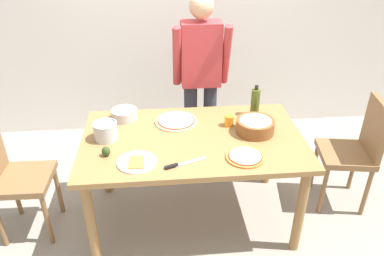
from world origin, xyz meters
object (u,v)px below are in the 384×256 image
(plate_with_slice, at_px, (137,162))
(mixing_bowl_steel, at_px, (124,114))
(chef_knife, at_px, (180,164))
(pizza_raw_on_board, at_px, (176,121))
(person_cook, at_px, (201,75))
(avocado, at_px, (106,151))
(popcorn_bowl, at_px, (255,125))
(dining_table, at_px, (193,148))
(steel_pot, at_px, (105,131))
(olive_oil_bottle, at_px, (255,102))
(chair_wooden_left, at_px, (11,173))
(pizza_cooked_on_tray, at_px, (245,157))
(chair_wooden_right, at_px, (356,148))
(cup_orange, at_px, (229,121))

(plate_with_slice, xyz_separation_m, mixing_bowl_steel, (-0.12, 0.62, 0.03))
(chef_knife, bearing_deg, pizza_raw_on_board, 89.58)
(person_cook, bearing_deg, avocado, -128.29)
(popcorn_bowl, bearing_deg, person_cook, 113.97)
(dining_table, relative_size, steel_pot, 9.22)
(plate_with_slice, xyz_separation_m, olive_oil_bottle, (0.92, 0.59, 0.11))
(chair_wooden_left, relative_size, pizza_cooked_on_tray, 3.66)
(chair_wooden_right, height_order, cup_orange, chair_wooden_right)
(steel_pot, height_order, avocado, steel_pot)
(mixing_bowl_steel, bearing_deg, plate_with_slice, -79.35)
(avocado, bearing_deg, chair_wooden_right, 7.72)
(dining_table, relative_size, chair_wooden_left, 1.68)
(dining_table, xyz_separation_m, steel_pot, (-0.62, 0.04, 0.16))
(olive_oil_bottle, height_order, avocado, olive_oil_bottle)
(chair_wooden_left, bearing_deg, chair_wooden_right, 1.87)
(pizza_raw_on_board, distance_m, olive_oil_bottle, 0.64)
(pizza_cooked_on_tray, bearing_deg, chair_wooden_left, 170.21)
(plate_with_slice, height_order, chef_knife, plate_with_slice)
(chair_wooden_left, height_order, chair_wooden_right, same)
(person_cook, relative_size, olive_oil_bottle, 6.33)
(chair_wooden_left, xyz_separation_m, olive_oil_bottle, (1.85, 0.31, 0.33))
(chair_wooden_right, height_order, chef_knife, chair_wooden_right)
(pizza_raw_on_board, xyz_separation_m, steel_pot, (-0.51, -0.20, 0.06))
(pizza_cooked_on_tray, distance_m, chef_knife, 0.43)
(dining_table, distance_m, popcorn_bowl, 0.49)
(person_cook, height_order, chef_knife, person_cook)
(popcorn_bowl, relative_size, cup_orange, 3.29)
(pizza_cooked_on_tray, bearing_deg, dining_table, 137.96)
(olive_oil_bottle, distance_m, cup_orange, 0.29)
(chair_wooden_right, bearing_deg, cup_orange, 176.21)
(person_cook, distance_m, pizza_cooked_on_tray, 1.08)
(pizza_raw_on_board, height_order, popcorn_bowl, popcorn_bowl)
(steel_pot, bearing_deg, chef_knife, -36.25)
(dining_table, distance_m, mixing_bowl_steel, 0.62)
(olive_oil_bottle, bearing_deg, avocado, -156.67)
(person_cook, height_order, steel_pot, person_cook)
(popcorn_bowl, distance_m, cup_orange, 0.21)
(pizza_cooked_on_tray, xyz_separation_m, olive_oil_bottle, (0.20, 0.59, 0.10))
(cup_orange, bearing_deg, chair_wooden_left, -174.53)
(steel_pot, relative_size, avocado, 2.48)
(popcorn_bowl, xyz_separation_m, avocado, (-1.06, -0.21, -0.03))
(mixing_bowl_steel, bearing_deg, dining_table, -33.14)
(chef_knife, bearing_deg, steel_pot, 143.75)
(person_cook, distance_m, chef_knife, 1.13)
(popcorn_bowl, bearing_deg, plate_with_slice, -159.72)
(dining_table, relative_size, plate_with_slice, 6.15)
(olive_oil_bottle, bearing_deg, dining_table, -149.98)
(pizza_cooked_on_tray, relative_size, cup_orange, 3.05)
(dining_table, distance_m, pizza_raw_on_board, 0.28)
(dining_table, relative_size, chef_knife, 5.71)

